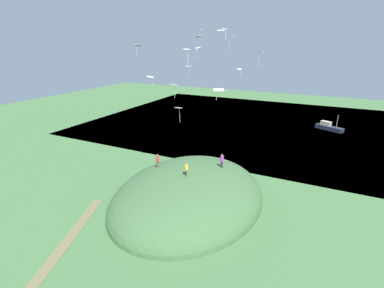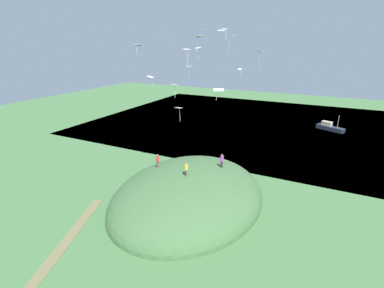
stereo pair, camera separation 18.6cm
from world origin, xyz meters
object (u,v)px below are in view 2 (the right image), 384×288
Objects in this scene: kite_4 at (232,36)px; kite_2 at (179,109)px; person_with_child at (186,168)px; person_near_shore at (222,159)px; kite_7 at (151,77)px; kite_5 at (261,52)px; kite_8 at (225,29)px; kite_13 at (198,37)px; kite_14 at (240,70)px; boat_on_lake at (329,127)px; kite_9 at (186,51)px; kite_11 at (198,48)px; mooring_post at (214,163)px; kite_1 at (189,67)px; kite_10 at (174,85)px; person_watching_kites at (158,159)px; kite_3 at (219,90)px; kite_12 at (221,31)px; kite_6 at (201,30)px; kite_0 at (138,46)px.

kite_2 is at bearing -23.11° from kite_4.
person_near_shore is at bearing 107.93° from person_with_child.
kite_4 reaches higher than kite_7.
person_with_child is 5.52m from person_near_shore.
kite_8 reaches higher than kite_5.
kite_13 is (2.84, 4.28, 9.39)m from kite_2.
kite_14 is (-6.07, -4.55, -2.90)m from kite_5.
person_near_shore is 10.10m from kite_2.
kite_7 is at bearing 85.74° from boat_on_lake.
kite_9 is 1.15× the size of kite_13.
kite_11 is (-8.02, -7.20, 13.16)m from person_near_shore.
mooring_post is (-6.81, -3.64, -3.93)m from person_near_shore.
mooring_post is at bearing 51.73° from kite_1.
kite_7 is 0.75× the size of kite_10.
kite_11 reaches higher than kite_1.
person_watching_kites is at bearing -12.14° from kite_4.
kite_9 is at bearing -3.41° from kite_4.
kite_10 is at bearing -102.82° from kite_3.
kite_11 reaches higher than mooring_post.
kite_12 is at bearing -93.57° from kite_4.
kite_6 is 14.96m from kite_13.
kite_7 is (14.31, -0.65, -6.23)m from kite_6.
kite_6 is (-14.98, -9.08, 7.15)m from kite_3.
kite_13 is at bearing 139.98° from kite_9.
kite_6 is at bearing -86.20° from kite_14.
kite_4 is (-13.19, -3.87, 14.92)m from person_near_shore.
kite_4 is 1.18× the size of kite_10.
kite_12 is (-12.46, 1.53, 7.00)m from kite_10.
kite_12 reaches higher than kite_9.
kite_0 is 0.97× the size of kite_12.
kite_14 is at bearing 153.15° from kite_7.
kite_12 is at bearing 161.18° from kite_7.
kite_14 reaches higher than kite_2.
kite_14 is 15.87m from mooring_post.
kite_4 reaches higher than mooring_post.
kite_9 is 1.58× the size of kite_14.
person_watching_kites is at bearing 39.48° from kite_7.
person_near_shore is at bearing 21.85° from kite_8.
kite_1 is 1.06× the size of kite_13.
kite_5 is 1.16× the size of kite_11.
kite_9 is at bearing 18.23° from kite_6.
person_watching_kites is at bearing -6.01° from kite_12.
person_near_shore is 15.47m from kite_5.
kite_0 is (30.89, -28.24, 17.31)m from boat_on_lake.
person_watching_kites is 1.18× the size of kite_8.
kite_9 is (13.17, 6.34, 2.86)m from kite_1.
boat_on_lake is at bearing 145.81° from kite_11.
person_with_child is 12.47m from mooring_post.
kite_8 is at bearing 160.96° from mooring_post.
kite_12 reaches higher than kite_3.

